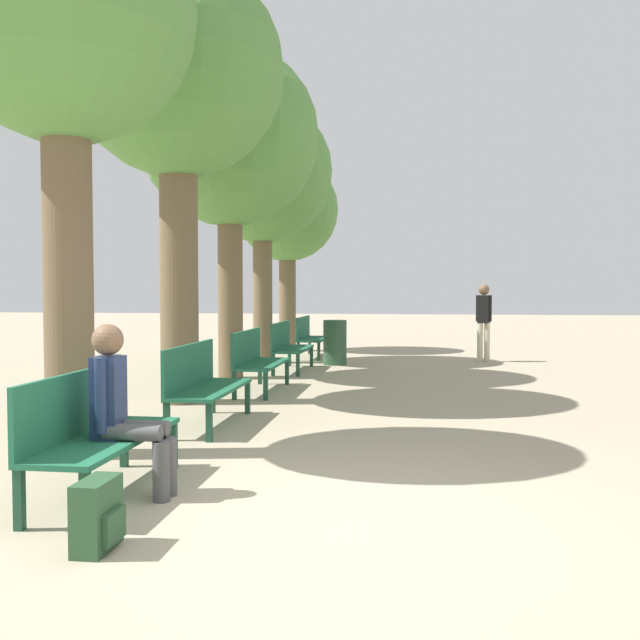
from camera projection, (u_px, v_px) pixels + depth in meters
name	position (u px, v px, depth m)	size (l,w,h in m)	color
ground_plane	(318.00, 523.00, 4.78)	(80.00, 80.00, 0.00)	tan
bench_row_0	(93.00, 426.00, 5.43)	(0.54, 1.77, 0.94)	#1E6042
bench_row_1	(202.00, 380.00, 8.17)	(0.54, 1.77, 0.94)	#1E6042
bench_row_2	(255.00, 357.00, 10.90)	(0.54, 1.77, 0.94)	#1E6042
bench_row_3	(288.00, 344.00, 13.64)	(0.54, 1.77, 0.94)	#1E6042
bench_row_4	(309.00, 334.00, 16.38)	(0.54, 1.77, 0.94)	#1E6042
tree_row_0	(64.00, 23.00, 6.57)	(2.43, 2.43, 5.36)	brown
tree_row_1	(177.00, 78.00, 9.67)	(2.92, 2.92, 6.01)	brown
tree_row_2	(229.00, 139.00, 12.38)	(3.13, 3.13, 5.80)	brown
tree_row_3	(262.00, 174.00, 15.01)	(2.97, 2.97, 5.53)	brown
tree_row_4	(287.00, 212.00, 17.94)	(2.58, 2.58, 4.86)	brown
person_seated	(123.00, 406.00, 5.36)	(0.62, 0.35, 1.31)	#4C4C4C
backpack	(98.00, 516.00, 4.28)	(0.22, 0.37, 0.43)	#284C2D
pedestrian_near	(484.00, 317.00, 15.35)	(0.34, 0.27, 1.67)	beige
trash_bin	(335.00, 342.00, 14.79)	(0.49, 0.49, 0.93)	#2D5138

